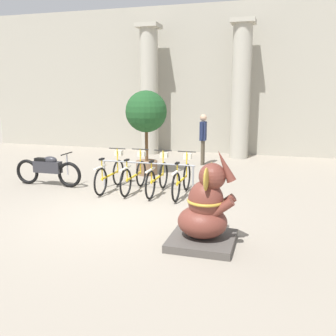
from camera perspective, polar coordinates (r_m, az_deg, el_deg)
The scene contains 13 objects.
ground_plane at distance 8.22m, azimuth -8.04°, elevation -6.91°, with size 60.00×60.00×0.00m, color gray.
building_facade at distance 16.01m, azimuth 4.71°, elevation 13.15°, with size 20.00×0.20×6.00m.
column_left at distance 15.53m, azimuth -2.88°, elevation 11.82°, with size 0.90×0.90×5.16m.
column_right at distance 14.74m, azimuth 11.03°, elevation 11.62°, with size 0.90×0.90×5.16m.
bike_rack at distance 9.79m, azimuth -3.20°, elevation -0.28°, with size 2.56×0.05×0.77m.
bicycle_0 at distance 10.05m, azimuth -8.76°, elevation -0.96°, with size 0.48×1.81×1.06m.
bicycle_1 at distance 9.85m, azimuth -5.16°, elevation -1.13°, with size 0.48×1.81×1.06m.
bicycle_2 at distance 9.62m, azimuth -1.58°, elevation -1.41°, with size 0.48×1.81×1.06m.
bicycle_3 at distance 9.42m, azimuth 2.17°, elevation -1.69°, with size 0.48×1.81×1.06m.
elephant_statue at distance 6.43m, azimuth 5.67°, elevation -6.80°, with size 1.11×1.11×1.70m.
motorcycle at distance 10.87m, azimuth -17.80°, elevation -0.19°, with size 2.04×0.55×0.95m.
person_pedestrian at distance 13.25m, azimuth 5.37°, elevation 5.11°, with size 0.24×0.47×1.79m.
potted_tree at distance 11.61m, azimuth -3.34°, elevation 7.84°, with size 1.28×1.28×2.61m.
Camera 1 is at (3.26, -7.07, 2.62)m, focal length 40.00 mm.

